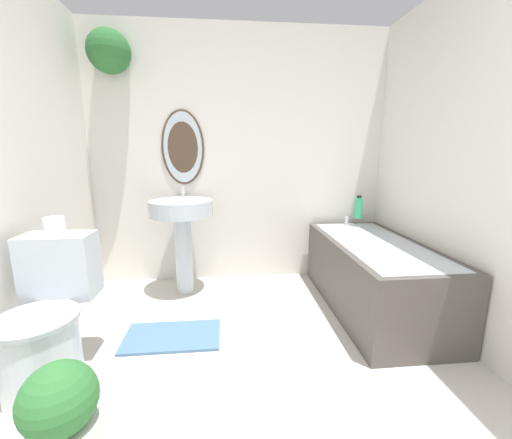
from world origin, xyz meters
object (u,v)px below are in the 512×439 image
shampoo_bottle (358,208)px  toilet_paper_roll (55,226)px  pedestal_sink (182,222)px  bathtub (373,274)px  toilet (48,323)px  potted_plant (61,413)px

shampoo_bottle → toilet_paper_roll: toilet_paper_roll is taller
pedestal_sink → bathtub: (1.57, -0.46, -0.37)m
toilet_paper_roll → toilet: bearing=-90.0°
pedestal_sink → shampoo_bottle: (1.66, 0.11, 0.08)m
potted_plant → toilet: bearing=120.6°
toilet → potted_plant: toilet is taller
toilet_paper_roll → shampoo_bottle: bearing=24.3°
pedestal_sink → toilet_paper_roll: size_ratio=8.67×
pedestal_sink → potted_plant: (-0.29, -1.60, -0.44)m
bathtub → pedestal_sink: bearing=163.5°
bathtub → potted_plant: 2.18m
toilet → toilet_paper_roll: 0.54m
bathtub → shampoo_bottle: bearing=81.2°
potted_plant → pedestal_sink: bearing=79.6°
shampoo_bottle → toilet_paper_roll: (-2.25, -1.01, 0.11)m
toilet → shampoo_bottle: (2.25, 1.21, 0.39)m
pedestal_sink → shampoo_bottle: 1.66m
toilet → potted_plant: bearing=-59.4°
toilet → shampoo_bottle: 2.58m
bathtub → toilet_paper_roll: size_ratio=13.23×
potted_plant → toilet_paper_roll: (-0.29, 0.70, 0.62)m
toilet_paper_roll → potted_plant: bearing=-67.1°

